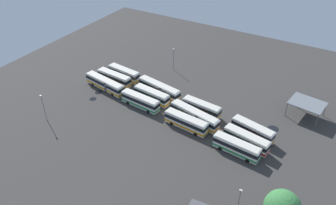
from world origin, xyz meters
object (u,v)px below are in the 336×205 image
(maintenance_shelter, at_px, (307,103))
(lamp_post_far_corner, at_px, (43,107))
(bus_row3_slot0, at_px, (124,73))
(bus_row2_slot1, at_px, (152,95))
(bus_row1_slot1, at_px, (195,116))
(lamp_post_mid_lot, at_px, (238,204))
(bus_row0_slot1, at_px, (246,140))
(bus_row3_slot2, at_px, (105,84))
(bus_row0_slot2, at_px, (237,147))
(bus_row3_slot1, at_px, (114,78))
(bus_row0_slot0, at_px, (253,130))
(bus_row2_slot0, at_px, (159,89))
(bus_row2_slot2, at_px, (140,101))
(lamp_post_by_building, at_px, (174,58))
(bus_row1_slot0, at_px, (202,108))
(bus_row1_slot2, at_px, (186,122))

(maintenance_shelter, bearing_deg, lamp_post_far_corner, 31.88)
(bus_row3_slot0, distance_m, maintenance_shelter, 54.06)
(lamp_post_far_corner, bearing_deg, bus_row2_slot1, -131.80)
(bus_row1_slot1, xyz_separation_m, lamp_post_mid_lot, (-20.11, 22.98, 2.82))
(bus_row0_slot1, distance_m, bus_row3_slot2, 44.99)
(bus_row0_slot2, xyz_separation_m, bus_row3_slot0, (42.70, -14.28, 0.00))
(bus_row3_slot1, bearing_deg, lamp_post_far_corner, 80.30)
(bus_row3_slot1, bearing_deg, lamp_post_mid_lot, 150.99)
(bus_row0_slot2, bearing_deg, lamp_post_mid_lot, 110.59)
(bus_row3_slot2, bearing_deg, bus_row0_slot0, -178.22)
(bus_row2_slot0, xyz_separation_m, bus_row2_slot2, (1.28, 7.92, -0.00))
(bus_row0_slot2, relative_size, bus_row3_slot2, 0.78)
(bus_row0_slot2, height_order, bus_row3_slot2, same)
(bus_row3_slot2, distance_m, lamp_post_far_corner, 20.14)
(bus_row0_slot1, height_order, bus_row2_slot1, same)
(bus_row2_slot2, xyz_separation_m, lamp_post_mid_lot, (-36.12, 21.50, 2.82))
(bus_row2_slot2, relative_size, lamp_post_by_building, 1.54)
(bus_row0_slot1, xyz_separation_m, lamp_post_mid_lot, (-5.39, 20.85, 2.82))
(bus_row0_slot1, height_order, bus_row0_slot2, same)
(bus_row0_slot1, height_order, bus_row2_slot2, same)
(lamp_post_mid_lot, bearing_deg, lamp_post_far_corner, -4.19)
(bus_row0_slot1, height_order, lamp_post_by_building, lamp_post_by_building)
(bus_row2_slot1, bearing_deg, bus_row1_slot0, -173.55)
(bus_row0_slot1, bearing_deg, bus_row0_slot2, 73.21)
(bus_row0_slot0, bearing_deg, bus_row3_slot1, -3.54)
(bus_row0_slot0, xyz_separation_m, maintenance_shelter, (-9.39, -15.23, 2.13))
(bus_row1_slot2, relative_size, bus_row2_slot1, 1.05)
(lamp_post_by_building, bearing_deg, bus_row3_slot1, 55.26)
(bus_row2_slot0, relative_size, lamp_post_mid_lot, 1.68)
(bus_row1_slot0, bearing_deg, bus_row2_slot2, 19.36)
(bus_row0_slot1, height_order, bus_row3_slot1, same)
(bus_row1_slot1, height_order, bus_row3_slot2, same)
(bus_row1_slot1, distance_m, bus_row3_slot0, 30.29)
(maintenance_shelter, height_order, lamp_post_by_building, lamp_post_by_building)
(bus_row1_slot0, distance_m, bus_row2_slot2, 16.97)
(bus_row1_slot0, distance_m, bus_row1_slot2, 7.61)
(bus_row0_slot2, relative_size, bus_row2_slot1, 1.00)
(bus_row2_slot1, xyz_separation_m, lamp_post_far_corner, (19.21, 21.49, 2.42))
(bus_row0_slot2, bearing_deg, bus_row2_slot2, -8.19)
(bus_row0_slot2, distance_m, lamp_post_far_corner, 49.53)
(lamp_post_mid_lot, relative_size, lamp_post_far_corner, 1.10)
(bus_row1_slot0, xyz_separation_m, bus_row1_slot2, (0.72, 7.57, 0.00))
(bus_row0_slot2, xyz_separation_m, maintenance_shelter, (-10.62, -22.98, 2.13))
(bus_row2_slot1, bearing_deg, bus_row3_slot0, -23.06)
(bus_row3_slot2, relative_size, lamp_post_far_corner, 1.85)
(bus_row0_slot1, xyz_separation_m, bus_row3_slot2, (44.90, -2.74, 0.00))
(bus_row0_slot2, distance_m, bus_row3_slot0, 45.02)
(bus_row1_slot1, distance_m, lamp_post_far_corner, 39.05)
(bus_row2_slot1, xyz_separation_m, bus_row2_slot2, (1.20, 3.95, 0.00))
(bus_row3_slot0, bearing_deg, bus_row1_slot0, 171.41)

